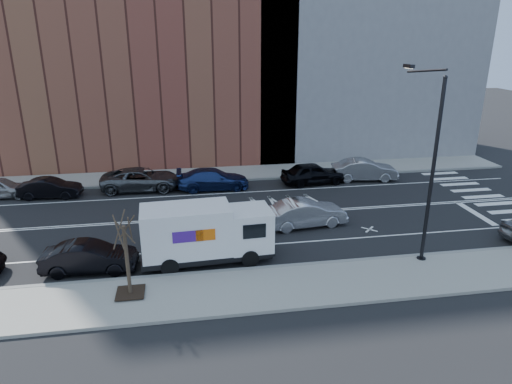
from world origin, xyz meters
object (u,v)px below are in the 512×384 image
object	(u,v)px
far_parked_a	(0,188)
driving_sedan	(306,213)
fedex_van	(206,232)
far_parked_b	(50,188)

from	to	relation	value
far_parked_a	driving_sedan	size ratio (longest dim) A/B	0.87
far_parked_a	fedex_van	bearing A→B (deg)	-131.50
fedex_van	driving_sedan	xyz separation A→B (m)	(6.02, 3.45, -0.75)
far_parked_b	fedex_van	bearing A→B (deg)	-133.40
far_parked_b	driving_sedan	size ratio (longest dim) A/B	0.86
far_parked_a	driving_sedan	distance (m)	21.12
fedex_van	far_parked_b	world-z (taller)	fedex_van
fedex_van	far_parked_b	distance (m)	14.96
far_parked_b	driving_sedan	bearing A→B (deg)	-110.97
far_parked_a	far_parked_b	xyz separation A→B (m)	(3.42, -0.54, -0.03)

